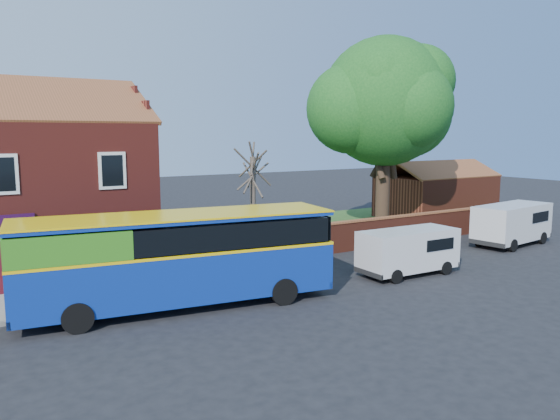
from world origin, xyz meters
TOP-DOWN VIEW (x-y plane):
  - ground at (0.00, 0.00)m, footprint 120.00×120.00m
  - pavement at (-7.00, 5.75)m, footprint 18.00×3.50m
  - kerb at (-7.00, 4.00)m, footprint 18.00×0.15m
  - grass_strip at (13.00, 13.00)m, footprint 26.00×12.00m
  - boundary_wall at (13.00, 7.00)m, footprint 22.00×0.38m
  - outbuilding at (22.00, 13.00)m, footprint 8.20×5.06m
  - bus at (-2.40, 2.91)m, footprint 11.17×4.22m
  - van_near at (8.06, 1.85)m, footprint 4.53×1.98m
  - van_far at (17.54, 3.48)m, footprint 5.31×2.67m
  - large_tree at (13.92, 10.04)m, footprint 9.66×7.65m
  - bare_tree at (4.25, 8.82)m, footprint 2.03×2.42m

SIDE VIEW (x-z plane):
  - ground at x=0.00m, z-range 0.00..0.00m
  - grass_strip at x=13.00m, z-range 0.00..0.04m
  - pavement at x=-7.00m, z-range 0.00..0.12m
  - kerb at x=-7.00m, z-range 0.00..0.14m
  - boundary_wall at x=13.00m, z-range 0.01..1.61m
  - van_near at x=8.06m, z-range 0.12..2.08m
  - van_far at x=17.54m, z-range 0.13..2.37m
  - outbuilding at x=22.00m, z-range -0.48..3.69m
  - bus at x=-2.40m, z-range 0.22..3.54m
  - bare_tree at x=4.25m, z-range 0.07..5.48m
  - large_tree at x=13.92m, z-range 1.82..13.61m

